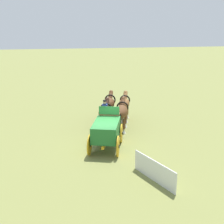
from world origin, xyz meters
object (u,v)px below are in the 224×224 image
(draft_horse_rear_off, at_px, (122,112))
(draft_horse_lead_off, at_px, (124,104))
(show_wagon, at_px, (107,130))
(draft_horse_rear_near, at_px, (105,113))
(draft_horse_lead_near, at_px, (109,104))

(draft_horse_rear_off, bearing_deg, draft_horse_lead_off, -21.31)
(show_wagon, bearing_deg, draft_horse_rear_off, -31.40)
(draft_horse_rear_near, bearing_deg, draft_horse_rear_off, -111.93)
(draft_horse_rear_near, distance_m, draft_horse_lead_near, 2.58)
(draft_horse_rear_near, distance_m, draft_horse_lead_off, 2.90)
(draft_horse_lead_near, xyz_separation_m, draft_horse_lead_off, (-0.46, -1.22, 0.01))
(draft_horse_rear_off, xyz_separation_m, draft_horse_lead_near, (2.89, 0.27, -0.03))
(draft_horse_rear_off, height_order, draft_horse_lead_off, draft_horse_rear_off)
(show_wagon, bearing_deg, draft_horse_rear_near, -11.41)
(draft_horse_lead_near, bearing_deg, draft_horse_rear_near, 158.69)
(draft_horse_rear_off, bearing_deg, draft_horse_lead_near, 5.28)
(draft_horse_rear_off, relative_size, draft_horse_lead_near, 0.98)
(show_wagon, relative_size, draft_horse_lead_off, 2.05)
(show_wagon, distance_m, draft_horse_lead_near, 6.31)
(show_wagon, distance_m, draft_horse_rear_near, 3.75)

